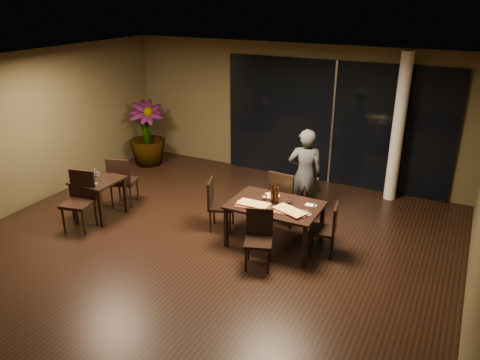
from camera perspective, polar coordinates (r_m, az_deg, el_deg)
name	(u,v)px	position (r m, az deg, el deg)	size (l,w,h in m)	color
ground	(200,252)	(7.89, -4.93, -8.69)	(8.00, 8.00, 0.00)	black
wall_back	(292,111)	(10.73, 6.30, 8.35)	(8.00, 0.10, 3.00)	#443D24
wall_left	(16,133)	(9.92, -25.67, 5.14)	(0.10, 8.00, 3.00)	#443D24
ceiling	(193,67)	(6.86, -5.78, 13.54)	(8.00, 8.00, 0.04)	white
window_panel	(333,124)	(10.38, 11.27, 6.74)	(5.00, 0.06, 2.70)	black
column	(398,129)	(9.78, 18.73, 5.95)	(0.24, 0.24, 3.00)	white
main_table	(275,208)	(7.79, 4.30, -3.45)	(1.50, 1.00, 0.75)	black
side_table	(98,186)	(9.19, -16.92, -0.65)	(0.80, 0.80, 0.75)	black
chair_main_far	(284,195)	(8.51, 5.34, -1.85)	(0.52, 0.52, 1.05)	black
chair_main_near	(259,235)	(7.30, 2.31, -6.74)	(0.54, 0.54, 0.91)	black
chair_main_left	(217,202)	(8.36, -2.82, -2.69)	(0.55, 0.55, 0.94)	black
chair_main_right	(328,227)	(7.69, 10.63, -5.64)	(0.48, 0.48, 0.89)	black
chair_side_far	(122,179)	(9.52, -14.24, 0.11)	(0.60, 0.60, 1.02)	black
chair_side_near	(80,197)	(8.87, -18.90, -1.96)	(0.59, 0.59, 1.06)	black
diner	(305,175)	(8.71, 7.92, 0.65)	(0.59, 0.39, 1.74)	#2B2D2F
potted_plant	(147,134)	(11.69, -11.28, 5.54)	(0.85, 0.85, 1.56)	#244D19
pizza_board_left	(254,205)	(7.70, 1.66, -3.06)	(0.59, 0.29, 0.01)	#442416
pizza_board_right	(290,212)	(7.51, 6.09, -3.87)	(0.55, 0.28, 0.01)	#472816
oblong_pizza_left	(254,204)	(7.69, 1.67, -2.95)	(0.50, 0.23, 0.02)	maroon
oblong_pizza_right	(290,211)	(7.50, 6.09, -3.75)	(0.52, 0.24, 0.02)	maroon
round_pizza	(272,196)	(8.04, 3.89, -1.95)	(0.26, 0.26, 0.01)	#B23313
bottle_a	(272,194)	(7.73, 3.98, -1.71)	(0.07, 0.07, 0.33)	black
bottle_b	(277,196)	(7.69, 4.49, -1.99)	(0.07, 0.07, 0.30)	black
bottle_c	(277,192)	(7.80, 4.48, -1.44)	(0.08, 0.08, 0.34)	black
tumbler_left	(265,197)	(7.90, 3.05, -2.11)	(0.08, 0.08, 0.09)	white
tumbler_right	(289,201)	(7.79, 6.03, -2.51)	(0.08, 0.08, 0.10)	white
napkin_near	(305,214)	(7.47, 7.95, -4.10)	(0.18, 0.10, 0.01)	white
napkin_far	(311,205)	(7.77, 8.64, -3.05)	(0.18, 0.10, 0.01)	white
wine_glass_a	(95,173)	(9.22, -17.30, 0.82)	(0.08, 0.08, 0.17)	white
wine_glass_b	(98,176)	(9.00, -16.92, 0.42)	(0.09, 0.09, 0.19)	white
side_napkin	(92,183)	(8.98, -17.63, -0.36)	(0.18, 0.11, 0.01)	silver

